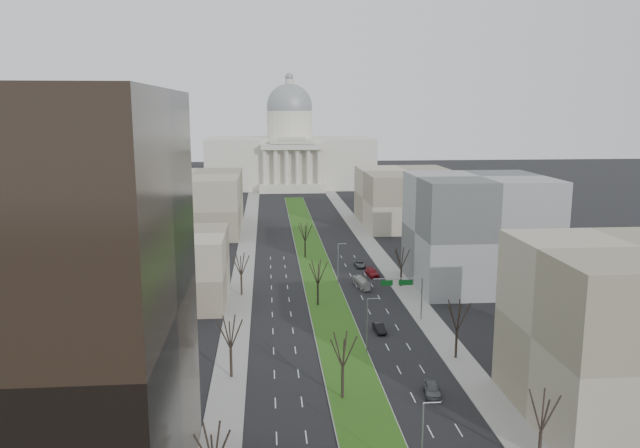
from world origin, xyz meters
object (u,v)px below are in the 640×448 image
car_black (379,328)px  car_grey_near (432,389)px  box_van (362,283)px  car_grey_far (360,264)px  car_red (372,273)px

car_black → car_grey_near: bearing=-87.7°
car_grey_near → box_van: 51.75m
car_grey_near → box_van: size_ratio=0.66×
car_grey_far → box_van: (-2.31, -17.69, 0.35)m
car_grey_far → box_van: box_van is taller
car_red → box_van: size_ratio=0.74×
car_red → car_grey_far: (-1.54, 8.47, -0.11)m
car_grey_near → box_van: (-1.68, 51.72, 0.20)m
car_black → car_red: bearing=78.1°
car_black → box_van: (1.09, 27.32, 0.32)m
car_grey_near → box_van: box_van is taller
car_grey_far → box_van: size_ratio=0.67×
car_grey_near → car_grey_far: 69.41m
car_grey_near → car_grey_far: car_grey_near is taller
car_grey_far → car_red: bearing=-82.0°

